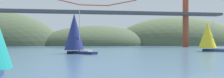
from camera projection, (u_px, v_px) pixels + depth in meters
name	position (u px, v px, depth m)	size (l,w,h in m)	color
headland_right	(180.00, 45.00, 160.66)	(88.92, 44.00, 37.17)	#4C5B3D
headland_center	(97.00, 45.00, 151.99)	(72.51, 44.00, 24.41)	#425138
suspension_bridge	(94.00, 11.00, 111.82)	(125.35, 6.00, 35.75)	#A34228
sailboat_yellow_sail	(208.00, 36.00, 68.17)	(8.06, 7.91, 8.56)	navy
sailboat_navy_sail	(75.00, 33.00, 56.23)	(8.31, 8.32, 9.90)	#191E4C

